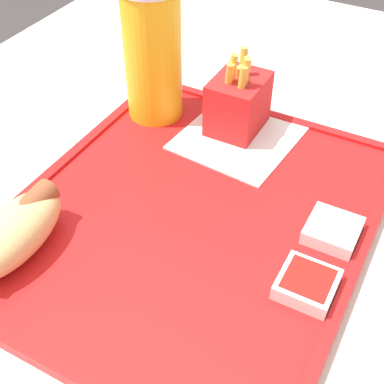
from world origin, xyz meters
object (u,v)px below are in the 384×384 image
(fries_carton, at_px, (238,103))
(hot_dog_far, at_px, (13,232))
(soda_cup, at_px, (153,52))
(sauce_cup_mayo, at_px, (333,230))
(sauce_cup_ketchup, at_px, (309,280))

(fries_carton, bearing_deg, hot_dog_far, 160.63)
(soda_cup, distance_m, fries_carton, 0.12)
(hot_dog_far, bearing_deg, sauce_cup_mayo, -57.97)
(soda_cup, distance_m, sauce_cup_mayo, 0.30)
(fries_carton, bearing_deg, soda_cup, 98.61)
(fries_carton, relative_size, sauce_cup_mayo, 2.10)
(fries_carton, bearing_deg, sauce_cup_mayo, -126.95)
(hot_dog_far, xyz_separation_m, sauce_cup_ketchup, (0.09, -0.27, -0.02))
(soda_cup, bearing_deg, fries_carton, -81.39)
(hot_dog_far, xyz_separation_m, sauce_cup_mayo, (0.17, -0.27, -0.02))
(soda_cup, relative_size, sauce_cup_mayo, 4.02)
(soda_cup, relative_size, hot_dog_far, 1.61)
(fries_carton, relative_size, sauce_cup_ketchup, 2.10)
(sauce_cup_ketchup, bearing_deg, soda_cup, 56.83)
(soda_cup, distance_m, sauce_cup_ketchup, 0.34)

